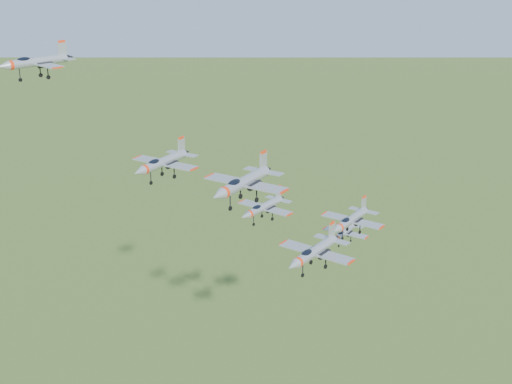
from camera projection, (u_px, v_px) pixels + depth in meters
jet_lead at (36, 62)px, 101.92m from camera, size 12.21×10.14×3.26m
jet_left_high at (162, 162)px, 96.30m from camera, size 11.58×9.91×3.18m
jet_right_high at (243, 182)px, 86.46m from camera, size 12.80×10.95×3.51m
jet_left_low at (263, 207)px, 126.31m from camera, size 12.77×10.80×3.45m
jet_right_low at (314, 252)px, 103.68m from camera, size 13.81×11.71×3.74m
jet_trail at (351, 220)px, 124.14m from camera, size 13.38×11.38×3.64m
jet_extra at (344, 232)px, 145.67m from camera, size 11.14×9.54×3.06m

